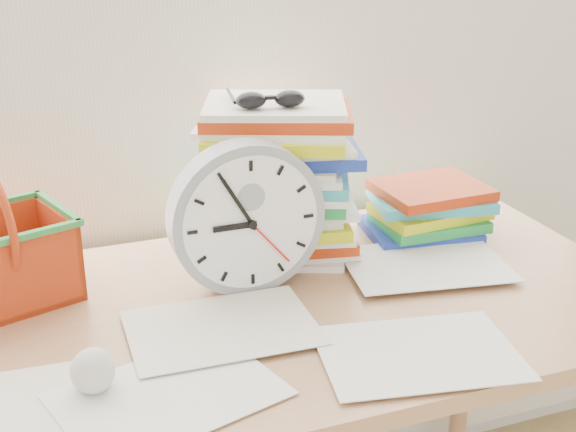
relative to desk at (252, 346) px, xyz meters
name	(u,v)px	position (x,y,z in m)	size (l,w,h in m)	color
desk	(252,346)	(0.00, 0.00, 0.00)	(1.40, 0.70, 0.75)	#AA764F
paper_stack	(277,179)	(0.12, 0.21, 0.22)	(0.30, 0.25, 0.30)	white
clock	(246,218)	(0.02, 0.07, 0.21)	(0.27, 0.27, 0.05)	gray
sunglasses	(270,99)	(0.10, 0.17, 0.39)	(0.14, 0.12, 0.04)	black
book_stack	(423,209)	(0.43, 0.18, 0.13)	(0.26, 0.20, 0.11)	white
crumpled_ball	(92,370)	(-0.29, -0.15, 0.11)	(0.07, 0.07, 0.07)	silver
scattered_papers	(252,305)	(0.00, 0.00, 0.08)	(1.26, 0.42, 0.02)	white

